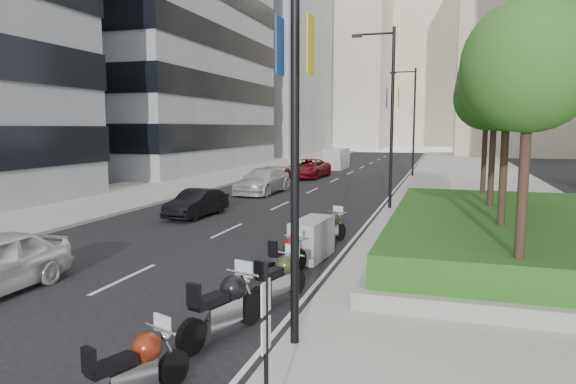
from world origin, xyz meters
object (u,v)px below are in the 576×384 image
at_px(lamp_post_0, 287,77).
at_px(motorcycle_3, 279,279).
at_px(motorcycle_5, 312,239).
at_px(car_d, 308,168).
at_px(motorcycle_2, 225,306).
at_px(car_b, 197,203).
at_px(delivery_van, 336,159).
at_px(motorcycle_6, 330,228).
at_px(parking_sign, 266,343).
at_px(motorcycle_4, 287,256).
at_px(lamp_post_2, 412,117).
at_px(car_c, 263,181).
at_px(lamp_post_1, 389,109).
at_px(motorcycle_1, 135,369).

height_order(lamp_post_0, motorcycle_3, lamp_post_0).
bearing_deg(motorcycle_5, car_d, 20.13).
height_order(motorcycle_2, car_b, car_b).
bearing_deg(motorcycle_2, delivery_van, 25.73).
distance_m(motorcycle_6, car_b, 8.15).
relative_size(parking_sign, motorcycle_4, 1.16).
bearing_deg(lamp_post_2, car_c, -121.98).
relative_size(lamp_post_1, motorcycle_3, 4.11).
bearing_deg(motorcycle_5, motorcycle_6, 2.27).
height_order(motorcycle_3, car_c, car_c).
height_order(lamp_post_1, lamp_post_2, same).
distance_m(motorcycle_5, car_d, 26.57).
bearing_deg(lamp_post_1, motorcycle_2, -94.52).
distance_m(lamp_post_0, motorcycle_1, 5.41).
relative_size(lamp_post_0, car_b, 2.30).
distance_m(lamp_post_2, car_d, 9.60).
bearing_deg(motorcycle_2, car_d, 28.84).
relative_size(motorcycle_6, delivery_van, 0.45).
bearing_deg(car_b, motorcycle_3, -49.30).
bearing_deg(lamp_post_0, lamp_post_1, 90.00).
xyz_separation_m(motorcycle_5, motorcycle_6, (0.11, 2.21, -0.05)).
relative_size(lamp_post_1, car_d, 1.59).
height_order(motorcycle_6, car_d, car_d).
distance_m(motorcycle_3, motorcycle_4, 2.20).
height_order(lamp_post_0, motorcycle_1, lamp_post_0).
bearing_deg(lamp_post_0, motorcycle_1, -122.15).
distance_m(motorcycle_3, car_c, 20.67).
height_order(lamp_post_1, motorcycle_4, lamp_post_1).
bearing_deg(delivery_van, lamp_post_1, -71.71).
relative_size(motorcycle_2, motorcycle_3, 1.09).
relative_size(motorcycle_6, car_c, 0.40).
xyz_separation_m(motorcycle_4, car_b, (-6.94, 8.08, 0.06)).
distance_m(motorcycle_6, car_d, 24.47).
relative_size(lamp_post_2, car_c, 1.65).
height_order(motorcycle_1, motorcycle_5, motorcycle_5).
xyz_separation_m(parking_sign, motorcycle_2, (-1.99, 3.13, -0.80)).
bearing_deg(car_b, delivery_van, 93.86).
bearing_deg(lamp_post_1, car_d, 118.06).
bearing_deg(delivery_van, parking_sign, -78.37).
relative_size(lamp_post_0, car_d, 1.59).
bearing_deg(car_b, lamp_post_2, 74.30).
xyz_separation_m(parking_sign, car_b, (-9.00, 15.61, -0.81)).
height_order(motorcycle_6, car_b, car_b).
bearing_deg(lamp_post_0, car_c, 110.99).
height_order(motorcycle_3, car_b, car_b).
distance_m(motorcycle_2, delivery_van, 42.61).
xyz_separation_m(lamp_post_1, car_d, (-8.15, 15.28, -4.28)).
relative_size(parking_sign, motorcycle_2, 1.05).
relative_size(motorcycle_3, car_c, 0.40).
distance_m(lamp_post_1, motorcycle_3, 15.31).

